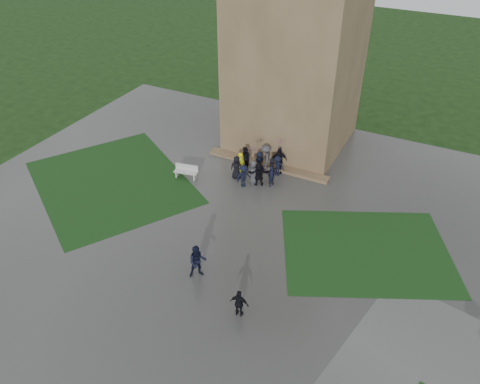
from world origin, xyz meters
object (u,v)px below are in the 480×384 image
at_px(tower, 299,21).
at_px(pedestrian_mid, 198,261).
at_px(bench, 186,171).
at_px(pedestrian_near, 239,303).

height_order(tower, pedestrian_mid, tower).
distance_m(tower, pedestrian_mid, 17.78).
relative_size(bench, pedestrian_mid, 0.88).
relative_size(tower, pedestrian_near, 11.65).
xyz_separation_m(bench, pedestrian_mid, (5.54, -7.61, 0.48)).
bearing_deg(tower, bench, -117.76).
height_order(bench, pedestrian_near, pedestrian_near).
distance_m(tower, bench, 12.58).
bearing_deg(tower, pedestrian_near, -75.97).
relative_size(bench, pedestrian_near, 1.09).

